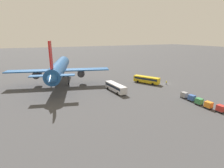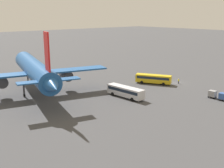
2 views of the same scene
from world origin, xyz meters
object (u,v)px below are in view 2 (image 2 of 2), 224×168
(airplane, at_px, (35,70))
(shuttle_bus_far, at_px, (125,91))
(cargo_cart_blue, at_px, (223,96))
(cargo_cart_grey, at_px, (212,94))
(worker_person, at_px, (179,81))
(shuttle_bus_near, at_px, (153,78))

(airplane, height_order, shuttle_bus_far, airplane)
(cargo_cart_blue, relative_size, cargo_cart_grey, 1.00)
(shuttle_bus_far, xyz_separation_m, worker_person, (-0.50, -24.25, -0.95))
(airplane, xyz_separation_m, shuttle_bus_far, (-19.60, -17.05, -5.28))
(airplane, bearing_deg, cargo_cart_blue, -122.51)
(airplane, relative_size, cargo_cart_grey, 23.38)
(shuttle_bus_near, relative_size, cargo_cart_grey, 5.58)
(shuttle_bus_near, relative_size, cargo_cart_blue, 5.58)
(worker_person, height_order, cargo_cart_grey, cargo_cart_grey)
(airplane, xyz_separation_m, cargo_cart_grey, (-35.98, -34.72, -5.90))
(cargo_cart_grey, bearing_deg, cargo_cart_blue, 177.44)
(airplane, bearing_deg, shuttle_bus_near, -96.71)
(airplane, height_order, worker_person, airplane)
(shuttle_bus_far, height_order, worker_person, shuttle_bus_far)
(airplane, bearing_deg, worker_person, -99.92)
(worker_person, bearing_deg, shuttle_bus_near, 49.57)
(airplane, xyz_separation_m, cargo_cart_blue, (-39.14, -34.58, -5.90))
(shuttle_bus_near, distance_m, cargo_cart_grey, 21.38)
(airplane, distance_m, cargo_cart_grey, 50.35)
(shuttle_bus_far, relative_size, cargo_cart_blue, 5.82)
(shuttle_bus_far, bearing_deg, cargo_cart_grey, -136.32)
(cargo_cart_blue, bearing_deg, shuttle_bus_near, -0.65)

